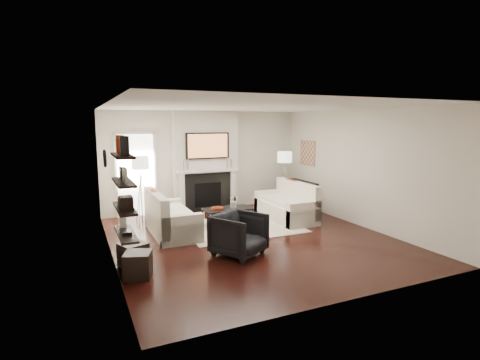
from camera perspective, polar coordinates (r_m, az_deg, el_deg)
name	(u,v)px	position (r m, az deg, el deg)	size (l,w,h in m)	color
room_envelope	(252,174)	(7.57, 1.85, 0.87)	(6.00, 6.00, 6.00)	black
chimney_breast	(206,161)	(10.21, -5.22, 2.86)	(1.80, 0.25, 2.70)	silver
fireplace_surround	(208,192)	(10.20, -4.91, -1.85)	(1.30, 0.02, 1.04)	black
firebox	(208,195)	(10.21, -4.90, -2.24)	(0.75, 0.02, 0.65)	black
mantel_pilaster_l	(182,193)	(9.96, -8.77, -2.00)	(0.12, 0.08, 1.10)	white
mantel_pilaster_r	(233,189)	(10.42, -1.12, -1.43)	(0.12, 0.08, 1.10)	white
mantel_shelf	(208,170)	(10.06, -4.86, 1.46)	(1.70, 0.18, 0.07)	white
tv_body	(208,146)	(10.03, -4.96, 5.22)	(1.20, 0.06, 0.70)	black
tv_screen	(208,146)	(10.00, -4.90, 5.21)	(1.10, 0.01, 0.62)	#BF723F
candlestick_l_tall	(188,164)	(9.89, -7.91, 2.36)	(0.04, 0.04, 0.30)	silver
candlestick_l_short	(183,166)	(9.85, -8.63, 2.15)	(0.04, 0.04, 0.24)	silver
candlestick_r_tall	(227,163)	(10.25, -1.99, 2.66)	(0.04, 0.04, 0.30)	silver
candlestick_r_short	(231,164)	(10.30, -1.31, 2.52)	(0.04, 0.04, 0.24)	silver
hallway_panel	(136,176)	(9.92, -15.56, 0.66)	(0.90, 0.02, 2.10)	white
door_trim_l	(116,177)	(9.84, -18.31, 0.48)	(0.06, 0.06, 2.16)	white
door_trim_r	(155,175)	(9.98, -12.82, 0.81)	(0.06, 0.06, 2.16)	white
door_trim_top	(134,133)	(9.81, -15.80, 6.90)	(1.02, 0.06, 0.06)	white
rug	(240,227)	(8.68, 0.00, -7.19)	(2.60, 2.00, 0.01)	beige
loveseat_left_base	(172,224)	(8.27, -10.29, -6.66)	(0.85, 1.80, 0.42)	white
loveseat_left_back	(156,212)	(8.12, -12.65, -4.71)	(0.18, 1.80, 0.80)	white
loveseat_left_arm_n	(182,230)	(7.49, -8.81, -7.52)	(0.85, 0.18, 0.60)	white
loveseat_left_arm_s	(164,212)	(9.01, -11.55, -4.83)	(0.85, 0.18, 0.60)	white
loveseat_left_cushion	(174,212)	(8.22, -10.00, -4.88)	(0.63, 1.44, 0.10)	white
pillow_left_orange	(153,199)	(8.37, -13.11, -2.90)	(0.10, 0.42, 0.42)	#AD3215
pillow_left_charcoal	(159,205)	(7.79, -12.26, -3.80)	(0.10, 0.40, 0.40)	black
loveseat_right_base	(285,211)	(9.40, 6.95, -4.72)	(0.85, 1.80, 0.42)	white
loveseat_right_back	(297,198)	(9.51, 8.72, -2.65)	(0.18, 1.80, 0.80)	white
loveseat_right_arm_n	(304,215)	(8.72, 9.71, -5.23)	(0.85, 0.18, 0.60)	white
loveseat_right_arm_s	(270,201)	(10.07, 4.58, -3.26)	(0.85, 0.18, 0.60)	white
loveseat_right_cushion	(284,201)	(9.32, 6.71, -3.19)	(0.63, 1.44, 0.10)	white
pillow_right_orange	(291,188)	(9.72, 7.79, -1.16)	(0.10, 0.42, 0.42)	#AD3215
pillow_right_charcoal	(304,192)	(9.23, 9.75, -1.80)	(0.10, 0.40, 0.40)	black
coffee_table	(228,209)	(8.71, -1.91, -4.45)	(1.10, 0.55, 0.04)	black
coffee_leg_nw	(211,222)	(8.39, -4.52, -6.47)	(0.02, 0.02, 0.38)	silver
coffee_leg_ne	(251,218)	(8.76, 1.69, -5.79)	(0.02, 0.02, 0.38)	silver
coffee_leg_sw	(204,218)	(8.79, -5.48, -5.77)	(0.02, 0.02, 0.38)	silver
coffee_leg_se	(243,214)	(9.15, 0.49, -5.16)	(0.02, 0.02, 0.38)	silver
hurricane_glass	(233,202)	(8.73, -1.00, -3.34)	(0.15, 0.15, 0.26)	white
hurricane_candle	(233,205)	(8.74, -1.00, -3.76)	(0.11, 0.11, 0.16)	white
copper_bowl	(217,208)	(8.61, -3.46, -4.31)	(0.28, 0.28, 0.05)	#9D2F1A
armchair	(239,232)	(6.82, -0.16, -7.99)	(0.81, 0.76, 0.84)	black
lamp_left_post	(142,198)	(9.27, -14.76, -2.67)	(0.02, 0.02, 1.20)	silver
lamp_left_shade	(140,163)	(9.14, -14.97, 2.56)	(0.40, 0.40, 0.30)	white
lamp_left_leg_a	(146,198)	(9.29, -14.09, -2.62)	(0.02, 0.02, 1.25)	silver
lamp_left_leg_b	(139,197)	(9.35, -15.19, -2.59)	(0.02, 0.02, 1.25)	silver
lamp_left_leg_c	(140,199)	(9.17, -15.00, -2.80)	(0.02, 0.02, 1.25)	silver
lamp_right_post	(284,187)	(10.53, 6.73, -1.11)	(0.02, 0.02, 1.20)	silver
lamp_right_shade	(285,157)	(10.42, 6.81, 3.50)	(0.40, 0.40, 0.30)	white
lamp_right_leg_a	(287,187)	(10.59, 7.24, -1.07)	(0.02, 0.02, 1.25)	silver
lamp_right_leg_b	(281,187)	(10.58, 6.21, -1.05)	(0.02, 0.02, 1.25)	silver
lamp_right_leg_c	(284,188)	(10.42, 6.74, -1.21)	(0.02, 0.02, 1.25)	silver
console_top	(301,182)	(10.73, 9.32, -0.28)	(0.35, 1.20, 0.04)	black
console_leg_n	(312,198)	(10.34, 10.94, -2.76)	(0.30, 0.04, 0.71)	black
console_leg_s	(291,192)	(11.24, 7.73, -1.77)	(0.30, 0.04, 0.71)	black
wall_art	(308,153)	(10.68, 10.28, 4.09)	(0.03, 0.70, 0.70)	#A47652
shelf_bottom	(126,234)	(6.02, -16.97, -7.88)	(0.25, 1.00, 0.04)	black
shelf_lower	(125,208)	(5.92, -17.14, -4.16)	(0.25, 1.00, 0.04)	black
shelf_upper	(124,182)	(5.85, -17.31, -0.33)	(0.25, 1.00, 0.04)	black
shelf_top	(122,156)	(5.80, -17.49, 3.57)	(0.25, 1.00, 0.04)	black
decor_magfile_a	(124,146)	(5.50, -17.20, 4.98)	(0.12, 0.10, 0.28)	black
decor_magfile_b	(120,144)	(6.00, -17.80, 5.23)	(0.12, 0.10, 0.28)	#AD3215
decor_frame_a	(125,175)	(5.65, -17.14, 0.68)	(0.04, 0.30, 0.22)	white
decor_frame_b	(121,173)	(6.08, -17.64, 1.00)	(0.04, 0.22, 0.18)	black
decor_wine_rack	(126,203)	(5.72, -16.96, -3.40)	(0.18, 0.25, 0.20)	black
decor_box_small	(123,201)	(6.11, -17.41, -3.04)	(0.15, 0.12, 0.12)	black
decor_books	(127,233)	(5.94, -16.90, -7.67)	(0.14, 0.20, 0.05)	black
decor_box_tall	(123,222)	(6.32, -17.41, -6.09)	(0.10, 0.10, 0.18)	white
clock_rim	(105,158)	(7.69, -19.91, 3.11)	(0.34, 0.34, 0.04)	black
clock_face	(106,158)	(7.69, -19.72, 3.12)	(0.29, 0.29, 0.01)	white
ottoman_near	(133,255)	(6.61, -15.97, -10.88)	(0.40, 0.40, 0.40)	black
ottoman_far	(138,265)	(6.15, -15.29, -12.35)	(0.40, 0.40, 0.40)	black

